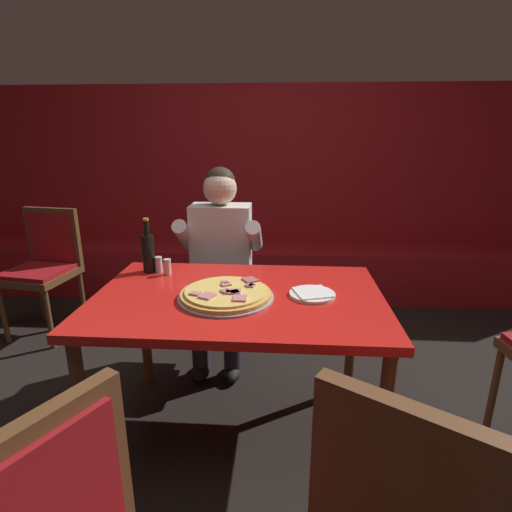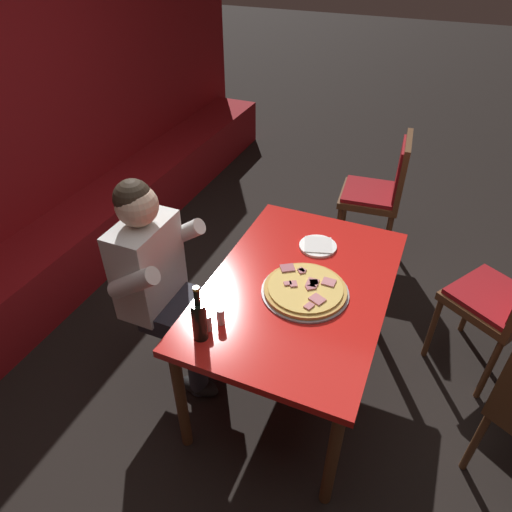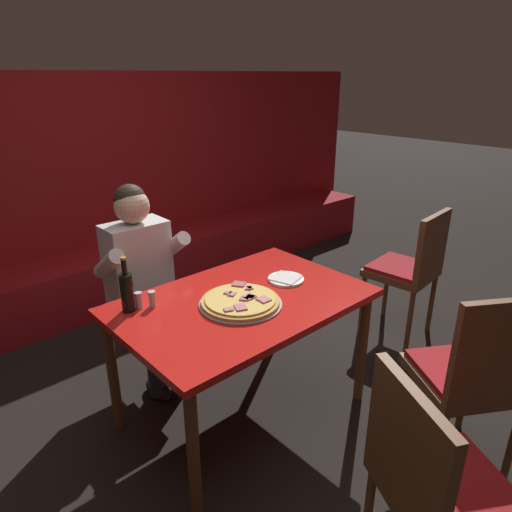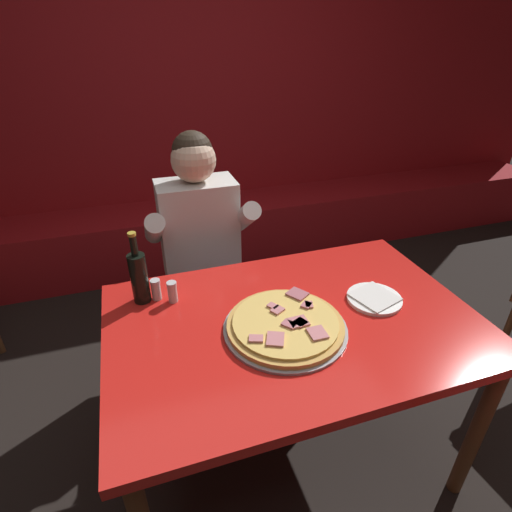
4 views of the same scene
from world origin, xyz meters
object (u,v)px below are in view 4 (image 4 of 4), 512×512
Objects in this scene: main_dining_table at (293,336)px; beer_bottle at (139,276)px; plate_white_paper at (374,298)px; pizza at (286,325)px; diner_seated_blue_shirt at (203,251)px; shaker_black_pepper at (173,293)px; shaker_oregano at (156,290)px.

beer_bottle is at bearing 150.84° from main_dining_table.
beer_bottle is at bearing 161.90° from plate_white_paper.
diner_seated_blue_shirt reaches higher than pizza.
plate_white_paper is 0.78m from shaker_black_pepper.
beer_bottle is at bearing 172.14° from shaker_oregano.
diner_seated_blue_shirt is (-0.20, 0.69, 0.03)m from main_dining_table.
beer_bottle is at bearing 159.10° from shaker_black_pepper.
diner_seated_blue_shirt is at bearing 65.40° from shaker_black_pepper.
shaker_oregano is at bearing 148.72° from main_dining_table.
shaker_oregano is 0.07m from shaker_black_pepper.
main_dining_table is at bearing -74.10° from diner_seated_blue_shirt.
plate_white_paper is at bearing -17.67° from shaker_black_pepper.
plate_white_paper reaches higher than main_dining_table.
main_dining_table is at bearing 42.06° from pizza.
main_dining_table is at bearing -178.77° from plate_white_paper.
pizza is at bearing -78.81° from diner_seated_blue_shirt.
diner_seated_blue_shirt is (-0.15, 0.73, -0.07)m from pizza.
plate_white_paper is (0.34, 0.01, 0.09)m from main_dining_table.
beer_bottle is 0.23× the size of diner_seated_blue_shirt.
beer_bottle is 3.40× the size of shaker_oregano.
beer_bottle reaches higher than pizza.
shaker_black_pepper reaches higher than plate_white_paper.
shaker_black_pepper is (0.06, -0.04, 0.00)m from shaker_oregano.
main_dining_table is at bearing -31.28° from shaker_oregano.
diner_seated_blue_shirt is at bearing 51.91° from beer_bottle.
plate_white_paper is 0.84m from shaker_oregano.
main_dining_table is 0.48m from shaker_black_pepper.
pizza is 0.58m from beer_bottle.
pizza is 2.07× the size of plate_white_paper.
pizza is 0.34× the size of diner_seated_blue_shirt.
pizza is at bearing -172.24° from plate_white_paper.
diner_seated_blue_shirt is at bearing 128.17° from plate_white_paper.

